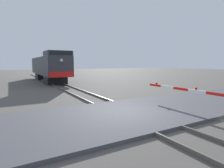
# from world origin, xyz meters

# --- Properties ---
(ground_plane) EXTENTS (160.00, 160.00, 0.00)m
(ground_plane) POSITION_xyz_m (0.00, 0.00, 0.00)
(ground_plane) COLOR #514C47
(rail_track_left) EXTENTS (0.08, 80.00, 0.15)m
(rail_track_left) POSITION_xyz_m (-0.72, 0.00, 0.07)
(rail_track_left) COLOR #59544C
(rail_track_left) RESTS_ON ground_plane
(rail_track_right) EXTENTS (0.08, 80.00, 0.15)m
(rail_track_right) POSITION_xyz_m (0.72, 0.00, 0.07)
(rail_track_right) COLOR #59544C
(rail_track_right) RESTS_ON ground_plane
(road_surface) EXTENTS (36.00, 5.59, 0.15)m
(road_surface) POSITION_xyz_m (0.00, 0.00, 0.08)
(road_surface) COLOR #47474C
(road_surface) RESTS_ON ground_plane
(locomotive) EXTENTS (2.92, 15.77, 4.13)m
(locomotive) POSITION_xyz_m (0.00, 20.90, 2.15)
(locomotive) COLOR black
(locomotive) RESTS_ON ground_plane
(crossing_gate) EXTENTS (0.36, 5.99, 1.37)m
(crossing_gate) POSITION_xyz_m (3.44, -2.48, 0.86)
(crossing_gate) COLOR silver
(crossing_gate) RESTS_ON ground_plane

